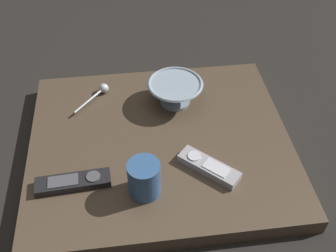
{
  "coord_description": "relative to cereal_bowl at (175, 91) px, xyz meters",
  "views": [
    {
      "loc": [
        0.7,
        -0.07,
        0.79
      ],
      "look_at": [
        -0.02,
        0.02,
        0.07
      ],
      "focal_mm": 43.07,
      "sensor_mm": 36.0,
      "label": 1
    }
  ],
  "objects": [
    {
      "name": "coffee_mug",
      "position": [
        0.29,
        -0.11,
        0.01
      ],
      "size": [
        0.07,
        0.07,
        0.09
      ],
      "color": "#33598C",
      "rests_on": "table"
    },
    {
      "name": "tv_remote_far",
      "position": [
        0.25,
        0.05,
        -0.03
      ],
      "size": [
        0.14,
        0.14,
        0.02
      ],
      "color": "#9E9EA3",
      "rests_on": "table"
    },
    {
      "name": "cereal_bowl",
      "position": [
        0.0,
        0.0,
        0.0
      ],
      "size": [
        0.15,
        0.15,
        0.07
      ],
      "color": "#8C9EAD",
      "rests_on": "table"
    },
    {
      "name": "table",
      "position": [
        0.14,
        -0.06,
        -0.06
      ],
      "size": [
        0.57,
        0.66,
        0.05
      ],
      "color": "#4C3D2D",
      "rests_on": "ground"
    },
    {
      "name": "teaspoon",
      "position": [
        -0.06,
        -0.2,
        -0.02
      ],
      "size": [
        0.11,
        0.1,
        0.03
      ],
      "color": "silver",
      "rests_on": "table"
    },
    {
      "name": "ground_plane",
      "position": [
        0.14,
        -0.06,
        -0.08
      ],
      "size": [
        6.0,
        6.0,
        0.0
      ],
      "primitive_type": "plane",
      "color": "black"
    },
    {
      "name": "tv_remote_near",
      "position": [
        0.25,
        -0.27,
        -0.03
      ],
      "size": [
        0.06,
        0.17,
        0.02
      ],
      "color": "black",
      "rests_on": "table"
    }
  ]
}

